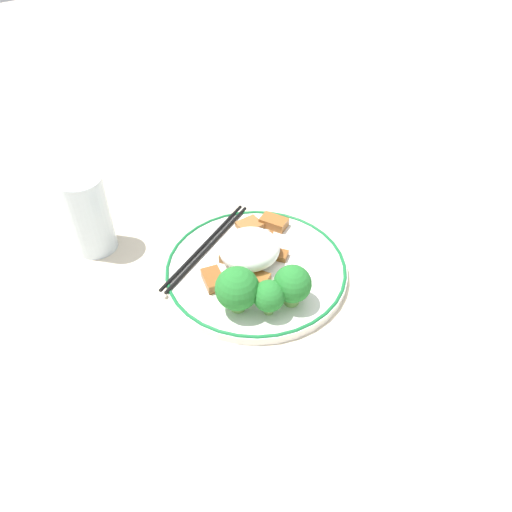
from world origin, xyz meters
TOP-DOWN VIEW (x-y plane):
  - ground_plane at (0.00, 0.00)m, footprint 3.00×3.00m
  - plate at (0.00, 0.00)m, footprint 0.25×0.25m
  - rice_mound at (-0.02, 0.00)m, footprint 0.08×0.09m
  - broccoli_back_left at (0.05, -0.06)m, footprint 0.06×0.06m
  - broccoli_back_center at (0.08, -0.03)m, footprint 0.04×0.04m
  - broccoli_back_right at (0.08, 0.00)m, footprint 0.05×0.05m
  - meat_near_front at (-0.03, -0.02)m, footprint 0.03×0.03m
  - meat_near_left at (-0.00, 0.04)m, footprint 0.04×0.03m
  - meat_near_right at (0.02, -0.01)m, footprint 0.04×0.04m
  - meat_near_back at (-0.01, -0.06)m, footprint 0.04×0.03m
  - meat_on_rice_edge at (-0.04, 0.04)m, footprint 0.04×0.04m
  - meat_mid_left at (-0.06, 0.07)m, footprint 0.05×0.04m
  - meat_mid_right at (-0.06, 0.01)m, footprint 0.02×0.03m
  - meat_far_scatter at (-0.08, 0.04)m, footprint 0.03×0.03m
  - chopsticks at (-0.07, -0.04)m, footprint 0.11×0.19m
  - drinking_glass at (-0.18, -0.16)m, footprint 0.06×0.06m

SIDE VIEW (x-z plane):
  - ground_plane at x=0.00m, z-range 0.00..0.00m
  - plate at x=0.00m, z-range 0.00..0.02m
  - chopsticks at x=-0.07m, z-range 0.01..0.02m
  - meat_far_scatter at x=-0.08m, z-range 0.01..0.02m
  - meat_near_left at x=0.00m, z-range 0.01..0.02m
  - meat_near_right at x=0.02m, z-range 0.01..0.02m
  - meat_on_rice_edge at x=-0.04m, z-range 0.01..0.02m
  - meat_mid_right at x=-0.06m, z-range 0.01..0.02m
  - meat_near_front at x=-0.03m, z-range 0.01..0.03m
  - meat_near_back at x=-0.01m, z-range 0.01..0.03m
  - meat_mid_left at x=-0.06m, z-range 0.01..0.03m
  - rice_mound at x=-0.02m, z-range 0.01..0.06m
  - broccoli_back_center at x=0.08m, z-range 0.02..0.07m
  - broccoli_back_right at x=0.08m, z-range 0.02..0.07m
  - broccoli_back_left at x=0.05m, z-range 0.02..0.08m
  - drinking_glass at x=-0.18m, z-range 0.00..0.12m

